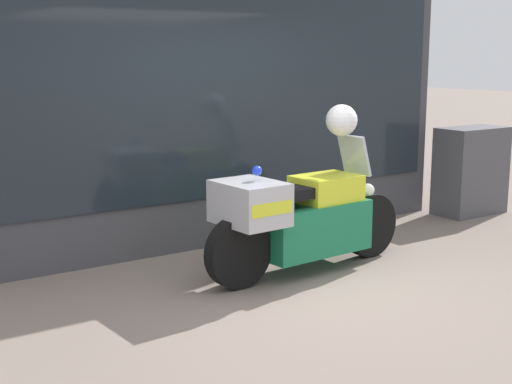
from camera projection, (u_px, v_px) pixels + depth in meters
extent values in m
plane|color=gray|center=(307.00, 295.00, 6.17)|extent=(60.00, 60.00, 0.00)
cube|color=#424247|center=(191.00, 72.00, 7.44)|extent=(6.70, 0.40, 3.73)
cube|color=#1E262D|center=(242.00, 67.00, 7.52)|extent=(5.40, 0.02, 2.73)
cube|color=slate|center=(229.00, 215.00, 8.00)|extent=(5.18, 0.30, 0.55)
cube|color=silver|center=(222.00, 125.00, 7.92)|extent=(5.18, 0.02, 1.48)
cube|color=beige|center=(228.00, 58.00, 7.67)|extent=(5.18, 0.30, 0.03)
cube|color=navy|center=(48.00, 55.00, 6.58)|extent=(0.18, 0.04, 0.05)
cube|color=#B7B2A8|center=(145.00, 54.00, 7.12)|extent=(0.18, 0.04, 0.05)
cube|color=maroon|center=(228.00, 54.00, 7.66)|extent=(0.18, 0.04, 0.05)
cube|color=#195623|center=(300.00, 54.00, 8.20)|extent=(0.18, 0.04, 0.05)
cube|color=#C68E19|center=(363.00, 54.00, 8.74)|extent=(0.18, 0.04, 0.05)
cube|color=#2866B7|center=(92.00, 196.00, 6.97)|extent=(0.19, 0.03, 0.27)
cube|color=#2D8E42|center=(232.00, 180.00, 7.87)|extent=(0.19, 0.01, 0.27)
cube|color=yellow|center=(344.00, 167.00, 8.76)|extent=(0.19, 0.03, 0.27)
cylinder|color=black|center=(369.00, 225.00, 7.29)|extent=(0.66, 0.18, 0.65)
cylinder|color=black|center=(239.00, 252.00, 6.30)|extent=(0.66, 0.18, 0.65)
cube|color=#19754C|center=(312.00, 228.00, 6.80)|extent=(1.16, 0.57, 0.48)
cube|color=yellow|center=(326.00, 190.00, 6.84)|extent=(0.64, 0.48, 0.28)
cube|color=black|center=(292.00, 192.00, 6.58)|extent=(0.68, 0.41, 0.10)
cube|color=#B7B7BC|center=(250.00, 203.00, 6.29)|extent=(0.53, 0.66, 0.38)
cube|color=yellow|center=(250.00, 203.00, 6.29)|extent=(0.48, 0.67, 0.11)
cube|color=#B2BCC6|center=(354.00, 155.00, 7.00)|extent=(0.17, 0.36, 0.40)
sphere|color=white|center=(368.00, 190.00, 7.20)|extent=(0.14, 0.14, 0.14)
sphere|color=blue|center=(257.00, 171.00, 6.28)|extent=(0.09, 0.09, 0.09)
cube|color=#4C4C51|center=(471.00, 171.00, 9.21)|extent=(0.94, 0.50, 1.13)
sphere|color=white|center=(342.00, 120.00, 6.82)|extent=(0.30, 0.30, 0.30)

